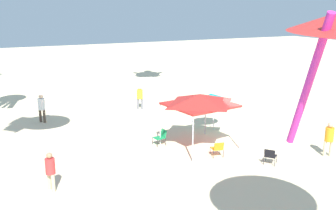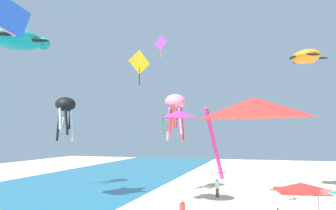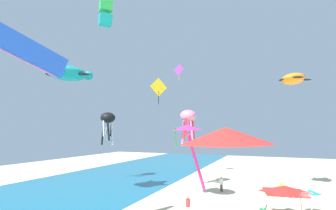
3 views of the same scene
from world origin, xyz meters
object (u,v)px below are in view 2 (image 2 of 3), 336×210
person_kite_handler (291,190)px  kite_diamond_purple (161,44)px  kite_octopus_pink (175,104)px  person_beachcomber (182,210)px  kite_turtle_teal (17,39)px  kite_delta_red (254,108)px  kite_delta_magenta (179,114)px  kite_diamond_yellow (139,63)px  kite_turtle_orange (307,57)px  kite_octopus_black (65,107)px  canopy_tent (301,187)px  beach_umbrella (329,191)px  person_watching_sky (217,186)px

person_kite_handler → kite_diamond_purple: size_ratio=0.58×
kite_octopus_pink → kite_diamond_purple: (5.71, 3.40, 8.43)m
person_kite_handler → kite_octopus_pink: 14.05m
person_beachcomber → kite_turtle_teal: kite_turtle_teal is taller
kite_delta_red → kite_delta_magenta: size_ratio=1.38×
kite_delta_red → kite_diamond_yellow: size_ratio=1.60×
kite_turtle_orange → kite_delta_magenta: kite_turtle_orange is taller
kite_diamond_purple → kite_octopus_pink: bearing=-35.9°
kite_delta_magenta → kite_delta_red: bearing=-77.5°
kite_diamond_yellow → kite_octopus_black: size_ratio=0.64×
kite_delta_red → kite_diamond_purple: 30.27m
kite_turtle_orange → kite_diamond_yellow: 17.01m
canopy_tent → kite_delta_red: size_ratio=0.68×
kite_turtle_orange → kite_delta_red: bearing=-169.2°
canopy_tent → kite_diamond_yellow: 16.98m
kite_diamond_yellow → kite_delta_magenta: 6.51m
kite_turtle_orange → kite_delta_magenta: bearing=150.5°
kite_delta_red → kite_delta_magenta: (13.63, 6.35, 0.76)m
kite_octopus_pink → kite_turtle_teal: bearing=138.8°
kite_turtle_orange → person_beachcomber: bearing=163.0°
canopy_tent → person_kite_handler: size_ratio=2.12×
kite_turtle_teal → kite_delta_magenta: (4.95, -12.36, -6.03)m
kite_turtle_orange → kite_diamond_yellow: (-7.25, 15.33, -1.28)m
kite_turtle_teal → person_kite_handler: bearing=-33.1°
beach_umbrella → person_beachcomber: beach_umbrella is taller
kite_turtle_orange → kite_diamond_purple: 17.44m
kite_delta_red → kite_delta_magenta: bearing=135.1°
canopy_tent → kite_turtle_orange: 15.50m
person_kite_handler → kite_turtle_orange: 13.33m
beach_umbrella → kite_diamond_purple: bearing=56.0°
person_beachcomber → person_watching_sky: 10.26m
canopy_tent → person_watching_sky: bearing=39.7°
kite_diamond_purple → canopy_tent: bearing=-20.0°
beach_umbrella → kite_turtle_orange: kite_turtle_orange is taller
kite_turtle_orange → kite_turtle_teal: size_ratio=0.81×
canopy_tent → beach_umbrella: bearing=-42.0°
person_kite_handler → kite_turtle_orange: bearing=52.9°
kite_octopus_black → kite_diamond_yellow: bearing=-100.9°
kite_turtle_teal → person_watching_sky: bearing=-23.7°
kite_diamond_yellow → kite_diamond_purple: (10.79, 1.32, 5.06)m
kite_delta_magenta → person_watching_sky: bearing=59.4°
kite_turtle_orange → canopy_tent: bearing=-168.6°
person_watching_sky → kite_delta_red: bearing=152.1°
person_beachcomber → kite_turtle_orange: 20.47m
kite_turtle_orange → kite_octopus_black: bearing=118.0°
person_beachcomber → kite_diamond_purple: bearing=1.6°
kite_octopus_black → kite_diamond_purple: size_ratio=1.74×
person_kite_handler → kite_delta_magenta: kite_delta_magenta is taller
kite_octopus_black → kite_diamond_purple: bearing=-46.4°
canopy_tent → kite_turtle_orange: kite_turtle_orange is taller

